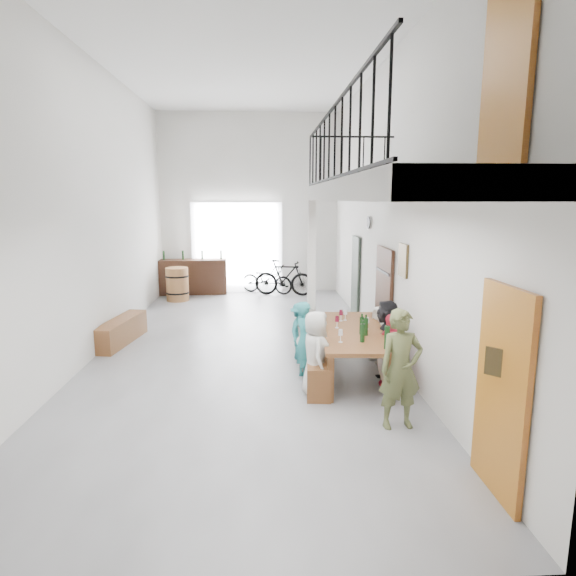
{
  "coord_description": "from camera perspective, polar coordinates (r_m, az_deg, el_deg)",
  "views": [
    {
      "loc": [
        0.4,
        -9.17,
        2.89
      ],
      "look_at": [
        0.86,
        -0.5,
        1.29
      ],
      "focal_mm": 30.0,
      "sensor_mm": 36.0,
      "label": 1
    }
  ],
  "objects": [
    {
      "name": "guest_left_a",
      "position": [
        7.21,
        3.3,
        -7.74
      ],
      "size": [
        0.43,
        0.64,
        1.28
      ],
      "primitive_type": "imported",
      "rotation": [
        0.0,
        0.0,
        1.61
      ],
      "color": "silver",
      "rests_on": "ground"
    },
    {
      "name": "side_bench",
      "position": [
        10.41,
        -19.18,
        -4.84
      ],
      "size": [
        0.65,
        1.8,
        0.5
      ],
      "primitive_type": "cube",
      "rotation": [
        0.0,
        0.0,
        -0.15
      ],
      "color": "brown",
      "rests_on": "ground"
    },
    {
      "name": "serving_counter",
      "position": [
        15.16,
        -11.15,
        1.33
      ],
      "size": [
        2.06,
        0.66,
        1.07
      ],
      "primitive_type": "cube",
      "rotation": [
        0.0,
        0.0,
        0.05
      ],
      "color": "#321D11",
      "rests_on": "ground"
    },
    {
      "name": "gateway_portal",
      "position": [
        15.21,
        -6.06,
        4.77
      ],
      "size": [
        2.8,
        0.08,
        2.8
      ],
      "primitive_type": "cube",
      "color": "white",
      "rests_on": "ground"
    },
    {
      "name": "oak_barrel",
      "position": [
        14.23,
        -12.98,
        0.44
      ],
      "size": [
        0.66,
        0.66,
        0.96
      ],
      "color": "brown",
      "rests_on": "ground"
    },
    {
      "name": "tasting_table",
      "position": [
        8.0,
        7.65,
        -5.49
      ],
      "size": [
        1.2,
        2.58,
        0.79
      ],
      "rotation": [
        0.0,
        0.0,
        -0.07
      ],
      "color": "brown",
      "rests_on": "ground"
    },
    {
      "name": "bicycle_far",
      "position": [
        14.62,
        -0.47,
        1.23
      ],
      "size": [
        1.89,
        0.89,
        1.09
      ],
      "primitive_type": "imported",
      "rotation": [
        0.0,
        0.0,
        1.36
      ],
      "color": "black",
      "rests_on": "ground"
    },
    {
      "name": "right_wall_decor",
      "position": [
        7.75,
        14.27,
        1.6
      ],
      "size": [
        0.07,
        8.28,
        5.07
      ],
      "color": "#A25E16",
      "rests_on": "ground"
    },
    {
      "name": "floor",
      "position": [
        9.63,
        -5.33,
        -7.06
      ],
      "size": [
        12.0,
        12.0,
        0.0
      ],
      "primitive_type": "plane",
      "color": "slate",
      "rests_on": "ground"
    },
    {
      "name": "bicycle_near",
      "position": [
        14.97,
        -2.54,
        1.06
      ],
      "size": [
        1.8,
        1.27,
        0.9
      ],
      "primitive_type": "imported",
      "rotation": [
        0.0,
        0.0,
        1.13
      ],
      "color": "black",
      "rests_on": "ground"
    },
    {
      "name": "counter_bottles",
      "position": [
        15.07,
        -11.25,
        3.86
      ],
      "size": [
        1.79,
        0.16,
        0.28
      ],
      "color": "black",
      "rests_on": "serving_counter"
    },
    {
      "name": "bench_wall",
      "position": [
        8.28,
        11.65,
        -8.65
      ],
      "size": [
        0.54,
        1.86,
        0.42
      ],
      "primitive_type": "cube",
      "rotation": [
        0.0,
        0.0,
        -0.16
      ],
      "color": "brown",
      "rests_on": "ground"
    },
    {
      "name": "guest_right_c",
      "position": [
        8.82,
        10.75,
        -5.38
      ],
      "size": [
        0.5,
        0.59,
        1.02
      ],
      "primitive_type": "imported",
      "rotation": [
        0.0,
        0.0,
        -1.16
      ],
      "color": "silver",
      "rests_on": "ground"
    },
    {
      "name": "guest_left_c",
      "position": [
        8.28,
        2.42,
        -5.99
      ],
      "size": [
        0.5,
        0.6,
        1.1
      ],
      "primitive_type": "imported",
      "rotation": [
        0.0,
        0.0,
        1.4
      ],
      "color": "silver",
      "rests_on": "ground"
    },
    {
      "name": "tableware",
      "position": [
        7.78,
        7.91,
        -4.25
      ],
      "size": [
        0.62,
        1.38,
        0.35
      ],
      "color": "black",
      "rests_on": "tasting_table"
    },
    {
      "name": "balcony",
      "position": [
        6.25,
        11.79,
        10.9
      ],
      "size": [
        1.52,
        5.62,
        4.0
      ],
      "color": "silver",
      "rests_on": "ground"
    },
    {
      "name": "guest_left_b",
      "position": [
        7.84,
        1.97,
        -6.21
      ],
      "size": [
        0.42,
        0.53,
        1.29
      ],
      "primitive_type": "imported",
      "rotation": [
        0.0,
        0.0,
        1.83
      ],
      "color": "teal",
      "rests_on": "ground"
    },
    {
      "name": "guest_right_a",
      "position": [
        7.69,
        12.03,
        -7.24
      ],
      "size": [
        0.48,
        0.74,
        1.17
      ],
      "primitive_type": "imported",
      "rotation": [
        0.0,
        0.0,
        -1.27
      ],
      "color": "#B11E32",
      "rests_on": "ground"
    },
    {
      "name": "host_standing",
      "position": [
        6.33,
        13.21,
        -9.35
      ],
      "size": [
        0.61,
        0.43,
        1.55
      ],
      "primitive_type": "imported",
      "rotation": [
        0.0,
        0.0,
        0.12
      ],
      "color": "#535A33",
      "rests_on": "ground"
    },
    {
      "name": "bench_inner",
      "position": [
        8.02,
        3.5,
        -8.8
      ],
      "size": [
        0.54,
        2.18,
        0.5
      ],
      "primitive_type": "cube",
      "rotation": [
        0.0,
        0.0,
        -0.09
      ],
      "color": "brown",
      "rests_on": "ground"
    },
    {
      "name": "guest_left_d",
      "position": [
        8.8,
        1.5,
        -5.09
      ],
      "size": [
        0.63,
        0.79,
        1.06
      ],
      "primitive_type": "imported",
      "rotation": [
        0.0,
        0.0,
        1.17
      ],
      "color": "teal",
      "rests_on": "ground"
    },
    {
      "name": "room_walls",
      "position": [
        9.21,
        -5.71,
        14.54
      ],
      "size": [
        12.0,
        12.0,
        12.0
      ],
      "color": "white",
      "rests_on": "ground"
    },
    {
      "name": "guest_right_b",
      "position": [
        8.17,
        11.6,
        -5.77
      ],
      "size": [
        0.82,
        1.23,
        1.27
      ],
      "primitive_type": "imported",
      "rotation": [
        0.0,
        0.0,
        -1.99
      ],
      "color": "black",
      "rests_on": "ground"
    },
    {
      "name": "potted_plant",
      "position": [
        10.36,
        8.5,
        -4.55
      ],
      "size": [
        0.5,
        0.47,
        0.46
      ],
      "primitive_type": "imported",
      "rotation": [
        0.0,
        0.0,
        0.31
      ],
      "color": "#1A481B",
      "rests_on": "ground"
    }
  ]
}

